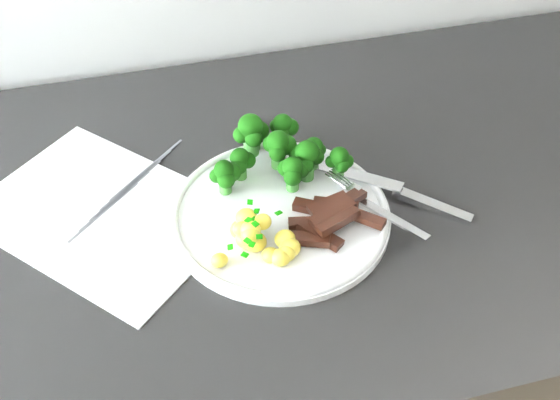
{
  "coord_description": "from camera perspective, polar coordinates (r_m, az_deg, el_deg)",
  "views": [
    {
      "loc": [
        -0.13,
        1.09,
        1.51
      ],
      "look_at": [
        0.01,
        1.63,
        0.96
      ],
      "focal_mm": 43.61,
      "sensor_mm": 36.0,
      "label": 1
    }
  ],
  "objects": [
    {
      "name": "knife",
      "position": [
        0.83,
        10.9,
        0.25
      ],
      "size": [
        0.16,
        0.15,
        0.02
      ],
      "color": "#BCBCC0",
      "rests_on": "plate"
    },
    {
      "name": "fork",
      "position": [
        0.8,
        8.23,
        -0.64
      ],
      "size": [
        0.08,
        0.14,
        0.01
      ],
      "color": "#BCBCC0",
      "rests_on": "plate"
    },
    {
      "name": "plate",
      "position": [
        0.79,
        0.0,
        -1.17
      ],
      "size": [
        0.26,
        0.26,
        0.01
      ],
      "color": "white",
      "rests_on": "counter"
    },
    {
      "name": "recipe_paper",
      "position": [
        0.83,
        -14.58,
        -1.07
      ],
      "size": [
        0.35,
        0.35,
        0.0
      ],
      "color": "white",
      "rests_on": "counter"
    },
    {
      "name": "broccoli",
      "position": [
        0.82,
        -0.36,
        4.24
      ],
      "size": [
        0.17,
        0.13,
        0.07
      ],
      "color": "#306C25",
      "rests_on": "plate"
    },
    {
      "name": "potatoes",
      "position": [
        0.75,
        -1.87,
        -3.15
      ],
      "size": [
        0.1,
        0.08,
        0.04
      ],
      "color": "gold",
      "rests_on": "plate"
    },
    {
      "name": "beef_strips",
      "position": [
        0.78,
        4.14,
        -1.45
      ],
      "size": [
        0.12,
        0.09,
        0.03
      ],
      "color": "black",
      "rests_on": "plate"
    }
  ]
}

